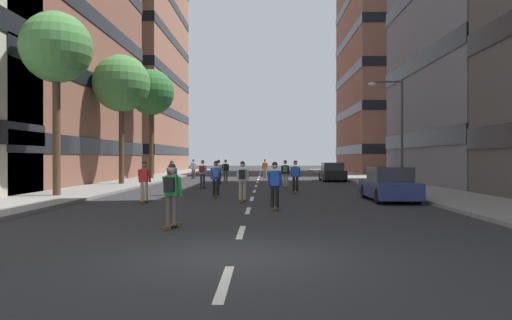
% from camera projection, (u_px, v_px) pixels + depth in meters
% --- Properties ---
extents(ground_plane, '(157.34, 157.34, 0.00)m').
position_uv_depth(ground_plane, '(257.00, 183.00, 35.56)').
color(ground_plane, '#28282B').
extents(sidewalk_left, '(3.97, 72.11, 0.14)m').
position_uv_depth(sidewalk_left, '(144.00, 180.00, 39.02)').
color(sidewalk_left, gray).
rests_on(sidewalk_left, ground_plane).
extents(sidewalk_right, '(3.97, 72.11, 0.14)m').
position_uv_depth(sidewalk_right, '(372.00, 180.00, 38.66)').
color(sidewalk_right, gray).
rests_on(sidewalk_right, ground_plane).
extents(lane_markings, '(0.16, 62.20, 0.01)m').
position_uv_depth(lane_markings, '(257.00, 182.00, 37.34)').
color(lane_markings, silver).
rests_on(lane_markings, ground_plane).
extents(building_left_far, '(17.03, 22.87, 28.58)m').
position_uv_depth(building_left_far, '(110.00, 63.00, 62.64)').
color(building_left_far, '#9E6B51').
rests_on(building_left_far, ground_plane).
extents(building_right_far, '(17.03, 19.52, 33.75)m').
position_uv_depth(building_right_far, '(413.00, 42.00, 61.85)').
color(building_right_far, brown).
rests_on(building_right_far, ground_plane).
extents(parked_car_near, '(1.82, 4.40, 1.52)m').
position_uv_depth(parked_car_near, '(332.00, 173.00, 39.23)').
color(parked_car_near, black).
rests_on(parked_car_near, ground_plane).
extents(parked_car_mid, '(1.82, 4.40, 1.52)m').
position_uv_depth(parked_car_mid, '(389.00, 185.00, 21.20)').
color(parked_car_mid, navy).
rests_on(parked_car_mid, ground_plane).
extents(street_tree_near, '(3.35, 3.35, 8.72)m').
position_uv_depth(street_tree_near, '(56.00, 49.00, 22.67)').
color(street_tree_near, '#4C3823').
rests_on(street_tree_near, sidewalk_left).
extents(street_tree_mid, '(3.97, 3.97, 9.48)m').
position_uv_depth(street_tree_mid, '(151.00, 93.00, 41.55)').
color(street_tree_mid, '#4C3823').
rests_on(street_tree_mid, sidewalk_left).
extents(street_tree_far, '(3.93, 3.93, 8.88)m').
position_uv_depth(street_tree_far, '(121.00, 84.00, 32.90)').
color(street_tree_far, '#4C3823').
rests_on(street_tree_far, sidewalk_left).
extents(streetlamp_right, '(2.13, 0.30, 6.50)m').
position_uv_depth(streetlamp_right, '(396.00, 121.00, 28.94)').
color(streetlamp_right, '#3F3F44').
rests_on(streetlamp_right, sidewalk_right).
extents(skater_0, '(0.56, 0.92, 1.78)m').
position_uv_depth(skater_0, '(171.00, 191.00, 13.04)').
color(skater_0, brown).
rests_on(skater_0, ground_plane).
extents(skater_1, '(0.54, 0.91, 1.78)m').
position_uv_depth(skater_1, '(295.00, 175.00, 26.03)').
color(skater_1, brown).
rests_on(skater_1, ground_plane).
extents(skater_2, '(0.56, 0.92, 1.78)m').
position_uv_depth(skater_2, '(202.00, 172.00, 30.03)').
color(skater_2, brown).
rests_on(skater_2, ground_plane).
extents(skater_3, '(0.55, 0.91, 1.78)m').
position_uv_depth(skater_3, '(216.00, 177.00, 23.03)').
color(skater_3, brown).
rests_on(skater_3, ground_plane).
extents(skater_4, '(0.56, 0.92, 1.78)m').
position_uv_depth(skater_4, '(193.00, 168.00, 43.59)').
color(skater_4, brown).
rests_on(skater_4, ground_plane).
extents(skater_5, '(0.55, 0.92, 1.78)m').
position_uv_depth(skater_5, '(285.00, 172.00, 30.61)').
color(skater_5, brown).
rests_on(skater_5, ground_plane).
extents(skater_6, '(0.55, 0.91, 1.78)m').
position_uv_depth(skater_6, '(275.00, 183.00, 17.59)').
color(skater_6, brown).
rests_on(skater_6, ground_plane).
extents(skater_7, '(0.53, 0.90, 1.78)m').
position_uv_depth(skater_7, '(144.00, 180.00, 20.36)').
color(skater_7, brown).
rests_on(skater_7, ground_plane).
extents(skater_8, '(0.56, 0.92, 1.78)m').
position_uv_depth(skater_8, '(265.00, 168.00, 45.04)').
color(skater_8, brown).
rests_on(skater_8, ground_plane).
extents(skater_9, '(0.56, 0.92, 1.78)m').
position_uv_depth(skater_9, '(226.00, 169.00, 37.73)').
color(skater_9, brown).
rests_on(skater_9, ground_plane).
extents(skater_10, '(0.54, 0.91, 1.78)m').
position_uv_depth(skater_10, '(172.00, 176.00, 24.31)').
color(skater_10, brown).
rests_on(skater_10, ground_plane).
extents(skater_11, '(0.56, 0.92, 1.78)m').
position_uv_depth(skater_11, '(219.00, 171.00, 33.59)').
color(skater_11, brown).
rests_on(skater_11, ground_plane).
extents(skater_12, '(0.54, 0.91, 1.78)m').
position_uv_depth(skater_12, '(242.00, 178.00, 20.89)').
color(skater_12, brown).
rests_on(skater_12, ground_plane).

